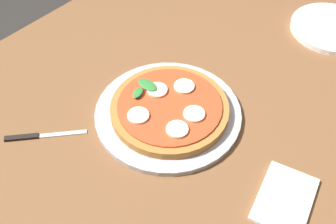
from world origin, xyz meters
TOP-DOWN VIEW (x-y plane):
  - dining_table at (0.00, 0.00)m, footprint 1.20×1.03m
  - serving_tray at (-0.03, 0.04)m, footprint 0.30×0.30m
  - pizza at (-0.03, 0.04)m, footprint 0.24×0.24m
  - plate_white at (0.46, -0.09)m, footprint 0.20×0.20m
  - napkin at (-0.05, -0.24)m, footprint 0.15×0.12m
  - knife at (-0.24, 0.20)m, footprint 0.13×0.12m

SIDE VIEW (x-z plane):
  - dining_table at x=0.00m, z-range 0.27..1.00m
  - knife at x=-0.24m, z-range 0.73..0.74m
  - napkin at x=-0.05m, z-range 0.73..0.74m
  - serving_tray at x=-0.03m, z-range 0.73..0.75m
  - plate_white at x=0.46m, z-range 0.73..0.75m
  - pizza at x=-0.03m, z-range 0.74..0.77m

